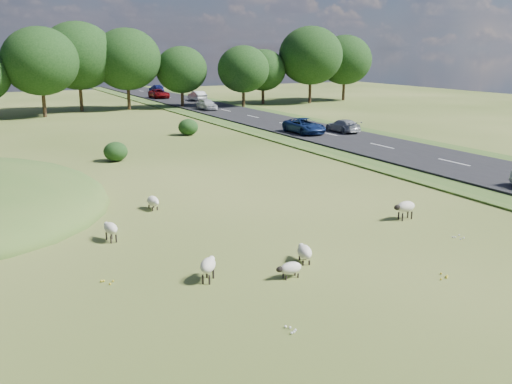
# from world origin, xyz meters

# --- Properties ---
(ground) EXTENTS (160.00, 160.00, 0.00)m
(ground) POSITION_xyz_m (0.00, 20.00, 0.00)
(ground) COLOR #364E18
(ground) RESTS_ON ground
(road) EXTENTS (8.00, 150.00, 0.25)m
(road) POSITION_xyz_m (20.00, 30.00, 0.12)
(road) COLOR black
(road) RESTS_ON ground
(treeline) EXTENTS (96.28, 14.66, 11.70)m
(treeline) POSITION_xyz_m (-1.06, 55.44, 6.57)
(treeline) COLOR black
(treeline) RESTS_ON ground
(shrubs) EXTENTS (21.53, 11.92, 1.57)m
(shrubs) POSITION_xyz_m (-1.44, 27.94, 0.77)
(shrubs) COLOR black
(shrubs) RESTS_ON ground
(sheep_0) EXTENTS (0.81, 1.26, 0.70)m
(sheep_0) POSITION_xyz_m (0.34, -3.40, 0.44)
(sheep_0) COLOR #BDB29D
(sheep_0) RESTS_ON ground
(sheep_1) EXTENTS (0.62, 1.18, 0.83)m
(sheep_1) POSITION_xyz_m (-5.81, 2.62, 0.58)
(sheep_1) COLOR #BDB29D
(sheep_1) RESTS_ON ground
(sheep_2) EXTENTS (1.29, 0.62, 0.92)m
(sheep_2) POSITION_xyz_m (7.79, -0.71, 0.64)
(sheep_2) COLOR #BDB29D
(sheep_2) RESTS_ON ground
(sheep_3) EXTENTS (1.04, 0.46, 0.60)m
(sheep_3) POSITION_xyz_m (-0.96, -4.51, 0.38)
(sheep_3) COLOR #BDB29D
(sheep_3) RESTS_ON ground
(sheep_4) EXTENTS (1.01, 1.17, 0.86)m
(sheep_4) POSITION_xyz_m (-3.71, -3.39, 0.60)
(sheep_4) COLOR #BDB29D
(sheep_4) RESTS_ON ground
(sheep_5) EXTENTS (0.56, 1.22, 0.70)m
(sheep_5) POSITION_xyz_m (-2.66, 6.67, 0.44)
(sheep_5) COLOR #BDB29D
(sheep_5) RESTS_ON ground
(car_0) EXTENTS (1.88, 4.62, 1.34)m
(car_0) POSITION_xyz_m (21.90, 84.12, 0.92)
(car_0) COLOR navy
(car_0) RESTS_ON road
(car_1) EXTENTS (1.71, 4.25, 1.45)m
(car_1) POSITION_xyz_m (18.10, 49.85, 0.97)
(car_1) COLOR silver
(car_1) RESTS_ON road
(car_2) EXTENTS (2.36, 5.11, 1.42)m
(car_2) POSITION_xyz_m (18.10, 25.27, 0.96)
(car_2) COLOR navy
(car_2) RESTS_ON road
(car_3) EXTENTS (1.73, 4.26, 1.24)m
(car_3) POSITION_xyz_m (21.90, 24.30, 0.87)
(car_3) COLOR #9B9FA3
(car_3) RESTS_ON road
(car_4) EXTENTS (2.42, 5.25, 1.46)m
(car_4) POSITION_xyz_m (18.10, 70.64, 0.98)
(car_4) COLOR maroon
(car_4) RESTS_ON road
(car_6) EXTENTS (1.59, 4.56, 1.50)m
(car_6) POSITION_xyz_m (21.90, 63.15, 1.00)
(car_6) COLOR silver
(car_6) RESTS_ON road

